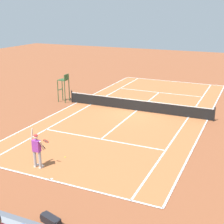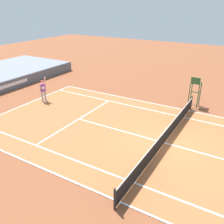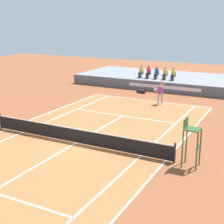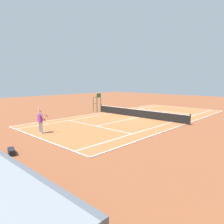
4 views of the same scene
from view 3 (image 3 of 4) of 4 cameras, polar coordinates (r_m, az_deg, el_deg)
The scene contains 14 objects.
ground_plane at distance 19.44m, azimuth -6.30°, elevation -5.44°, with size 80.00×80.00×0.00m, color brown.
court at distance 19.44m, azimuth -6.30°, elevation -5.41°, with size 11.08×23.88×0.03m.
net at distance 19.26m, azimuth -6.35°, elevation -3.99°, with size 11.98×0.10×1.07m.
barrier_wall at distance 33.19m, azimuth 9.00°, elevation 4.26°, with size 21.28×0.25×1.03m.
bleacher_platform at distance 37.02m, azimuth 11.03°, elevation 5.34°, with size 21.28×7.93×1.03m, color gray.
spectator_seated_0 at distance 35.39m, azimuth 5.02°, elevation 6.94°, with size 0.44×0.60×1.27m.
spectator_seated_1 at distance 35.08m, azimuth 6.31°, elevation 6.83°, with size 0.44×0.60×1.27m.
spectator_seated_2 at distance 34.77m, azimuth 7.71°, elevation 6.71°, with size 0.44×0.60×1.27m.
spectator_seated_3 at distance 34.47m, azimuth 9.17°, elevation 6.57°, with size 0.44×0.60×1.27m.
spectator_seated_4 at distance 34.21m, azimuth 10.56°, elevation 6.44°, with size 0.44×0.60×1.27m.
tennis_player at distance 28.19m, azimuth 8.37°, elevation 3.26°, with size 0.77×0.62×2.08m.
tennis_ball at distance 27.21m, azimuth 5.96°, elevation 0.82°, with size 0.07×0.07×0.07m, color #D1E533.
umpire_chair at distance 16.35m, azimuth 13.53°, elevation -4.13°, with size 0.77×0.77×2.44m.
equipment_bag at distance 32.66m, azimuth 5.07°, elevation 3.57°, with size 0.95×0.54×0.32m.
Camera 3 is at (10.17, -15.03, 6.97)m, focal length 52.61 mm.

